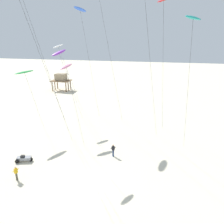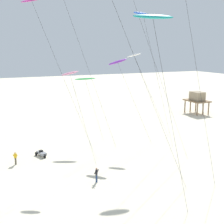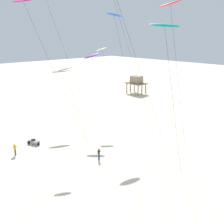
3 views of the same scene
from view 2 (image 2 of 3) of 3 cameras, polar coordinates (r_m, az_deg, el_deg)
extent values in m
plane|color=beige|center=(33.09, -14.81, -14.15)|extent=(260.00, 260.00, 0.00)
ellipsoid|color=teal|center=(23.54, 7.95, 17.87)|extent=(2.43, 3.07, 0.66)
cylinder|color=#262626|center=(24.81, 11.54, -2.29)|extent=(0.94, 3.70, 16.70)
cylinder|color=#262626|center=(30.62, 16.92, 2.67)|extent=(1.12, 4.43, 19.35)
ellipsoid|color=blue|center=(41.75, 6.09, 18.36)|extent=(1.74, 2.81, 0.91)
cylinder|color=#262626|center=(42.55, 9.08, 5.24)|extent=(1.24, 4.92, 18.91)
cylinder|color=#262626|center=(41.21, -4.88, 9.00)|extent=(2.03, 8.09, 24.44)
ellipsoid|color=pink|center=(35.06, -8.18, 7.46)|extent=(1.09, 2.13, 0.72)
cylinder|color=#262626|center=(36.08, -5.54, -1.81)|extent=(0.74, 2.91, 11.56)
cylinder|color=#262626|center=(36.93, 8.82, 7.94)|extent=(2.26, 9.01, 23.66)
ellipsoid|color=purple|center=(42.95, 1.10, 9.72)|extent=(1.96, 2.81, 1.24)
cylinder|color=#262626|center=(44.28, 4.52, 1.43)|extent=(1.34, 5.31, 12.51)
ellipsoid|color=green|center=(45.56, -5.21, 6.44)|extent=(1.88, 3.32, 0.43)
cylinder|color=#262626|center=(46.46, -3.41, 0.29)|extent=(0.69, 2.69, 9.87)
cylinder|color=#262626|center=(28.39, 6.73, 4.74)|extent=(2.27, 9.05, 21.64)
ellipsoid|color=white|center=(46.36, 4.33, 10.93)|extent=(1.43, 2.32, 0.88)
cylinder|color=#262626|center=(47.84, 7.78, 2.72)|extent=(1.52, 6.02, 13.43)
ellipsoid|color=#D8339E|center=(37.83, -15.35, 20.20)|extent=(1.73, 2.61, 0.82)
cylinder|color=#262626|center=(37.58, -8.84, 5.16)|extent=(1.81, 7.22, 19.94)
cylinder|color=#4C4738|center=(39.88, -18.20, -9.05)|extent=(0.22, 0.22, 0.88)
cube|color=gold|center=(39.63, -18.27, -8.06)|extent=(0.30, 0.39, 0.58)
sphere|color=beige|center=(39.50, -18.31, -7.51)|extent=(0.20, 0.20, 0.20)
cylinder|color=gold|center=(39.67, -18.59, -7.99)|extent=(0.51, 0.24, 0.39)
cylinder|color=gold|center=(39.57, -17.96, -7.99)|extent=(0.51, 0.24, 0.39)
cylinder|color=navy|center=(33.27, -3.02, -12.75)|extent=(0.22, 0.22, 0.88)
cube|color=black|center=(32.97, -3.04, -11.60)|extent=(0.39, 0.35, 0.58)
sphere|color=#9E7051|center=(32.81, -3.04, -10.96)|extent=(0.20, 0.20, 0.20)
cylinder|color=black|center=(32.75, -3.11, -11.67)|extent=(0.34, 0.48, 0.39)
cylinder|color=black|center=(33.15, -2.97, -11.37)|extent=(0.34, 0.48, 0.39)
cylinder|color=#846647|center=(70.68, 13.97, 1.12)|extent=(0.28, 0.28, 2.80)
cylinder|color=#846647|center=(67.41, 16.23, 0.47)|extent=(0.28, 0.28, 2.80)
cylinder|color=#846647|center=(72.67, 15.95, 1.30)|extent=(0.28, 0.28, 2.80)
cylinder|color=#846647|center=(69.49, 18.23, 0.68)|extent=(0.28, 0.28, 2.80)
cylinder|color=#846647|center=(71.66, 14.98, 1.21)|extent=(0.28, 0.28, 2.80)
cylinder|color=#846647|center=(68.44, 17.25, 0.58)|extent=(0.28, 0.28, 2.80)
cube|color=#846647|center=(69.77, 16.16, 2.13)|extent=(5.40, 3.98, 0.24)
cube|color=#9E896B|center=(69.60, 16.21, 3.01)|extent=(2.97, 2.39, 1.93)
cube|color=gray|center=(41.80, -13.51, -7.78)|extent=(1.83, 1.17, 0.36)
cube|color=black|center=(41.84, -13.62, -7.36)|extent=(0.55, 0.55, 0.20)
cylinder|color=black|center=(41.19, -12.95, -8.32)|extent=(0.53, 0.27, 0.52)
cylinder|color=black|center=(42.66, -13.41, -7.62)|extent=(0.53, 0.27, 0.52)
cylinder|color=black|center=(42.28, -14.51, -7.87)|extent=(0.53, 0.27, 0.52)
camera|label=1|loc=(26.31, -57.62, 7.38)|focal=35.37mm
camera|label=3|loc=(9.90, -88.26, 9.40)|focal=40.77mm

